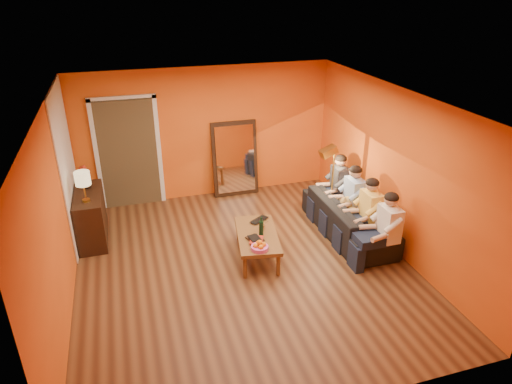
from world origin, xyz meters
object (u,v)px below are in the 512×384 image
object	(u,v)px
wine_bottle	(261,226)
tumbler	(262,227)
sofa	(348,218)
dog	(352,218)
sideboard	(91,216)
person_mid_right	(354,199)
person_far_right	(340,186)
floor_lamp	(332,186)
person_mid_left	(370,213)
table_lamp	(84,187)
laptop	(261,221)
person_far_left	(388,229)
coffee_table	(257,245)
mirror_frame	(235,159)
vase	(87,183)

from	to	relation	value
wine_bottle	tumbler	xyz separation A→B (m)	(0.07, 0.17, -0.11)
sofa	dog	distance (m)	0.12
sideboard	person_mid_right	bearing A→B (deg)	-13.03
person_far_right	sideboard	bearing A→B (deg)	173.97
sideboard	person_far_right	xyz separation A→B (m)	(4.37, -0.46, 0.18)
sideboard	person_far_right	world-z (taller)	person_far_right
floor_lamp	sideboard	bearing A→B (deg)	167.18
person_mid_left	person_far_right	bearing A→B (deg)	90.00
table_lamp	laptop	distance (m)	2.87
table_lamp	tumbler	xyz separation A→B (m)	(2.64, -0.93, -0.64)
person_far_right	sofa	bearing A→B (deg)	-101.31
person_far_left	coffee_table	bearing A→B (deg)	157.75
table_lamp	floor_lamp	world-z (taller)	floor_lamp
mirror_frame	sofa	world-z (taller)	mirror_frame
coffee_table	person_far_left	distance (m)	2.04
person_far_right	person_mid_left	bearing A→B (deg)	-90.00
person_mid_left	laptop	size ratio (longest dim) A/B	3.51
table_lamp	person_far_left	size ratio (longest dim) A/B	0.42
sofa	person_mid_left	size ratio (longest dim) A/B	1.76
dog	sideboard	bearing A→B (deg)	142.36
person_far_left	person_mid_left	xyz separation A→B (m)	(0.00, 0.55, 0.00)
dog	vase	size ratio (longest dim) A/B	4.15
coffee_table	person_mid_right	distance (m)	1.93
sofa	floor_lamp	world-z (taller)	floor_lamp
vase	person_mid_left	bearing A→B (deg)	-22.52
person_mid_right	mirror_frame	bearing A→B (deg)	127.07
laptop	vase	distance (m)	3.02
coffee_table	wine_bottle	world-z (taller)	wine_bottle
person_far_right	mirror_frame	bearing A→B (deg)	135.71
sofa	wine_bottle	xyz separation A→B (m)	(-1.67, -0.29, 0.26)
table_lamp	laptop	world-z (taller)	table_lamp
table_lamp	person_far_left	bearing A→B (deg)	-22.52
mirror_frame	table_lamp	xyz separation A→B (m)	(-2.79, -1.38, 0.34)
coffee_table	person_far_left	bearing A→B (deg)	-12.36
mirror_frame	coffee_table	size ratio (longest dim) A/B	1.25
mirror_frame	sideboard	world-z (taller)	mirror_frame
dog	person_mid_left	xyz separation A→B (m)	(0.13, -0.34, 0.24)
person_far_left	tumbler	bearing A→B (deg)	153.13
dog	wine_bottle	distance (m)	1.70
sideboard	tumbler	size ratio (longest dim) A/B	12.55
floor_lamp	wine_bottle	xyz separation A→B (m)	(-1.56, -0.78, -0.14)
laptop	tumbler	bearing A→B (deg)	-137.52
vase	coffee_table	bearing A→B (deg)	-32.50
person_mid_left	person_far_right	xyz separation A→B (m)	(0.00, 1.10, 0.00)
coffee_table	tumbler	world-z (taller)	tumbler
table_lamp	vase	world-z (taller)	table_lamp
sideboard	person_far_left	xyz separation A→B (m)	(4.37, -2.11, 0.18)
table_lamp	wine_bottle	bearing A→B (deg)	-23.26
sideboard	wine_bottle	distance (m)	2.93
dog	tumbler	world-z (taller)	dog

